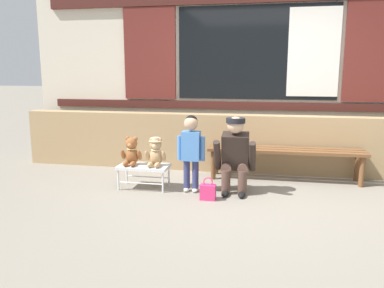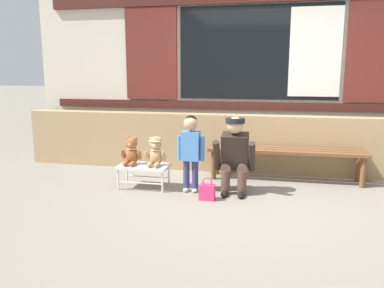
# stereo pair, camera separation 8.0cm
# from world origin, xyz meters

# --- Properties ---
(ground_plane) EXTENTS (60.00, 60.00, 0.00)m
(ground_plane) POSITION_xyz_m (0.00, 0.00, 0.00)
(ground_plane) COLOR gray
(brick_low_wall) EXTENTS (7.11, 0.25, 0.85)m
(brick_low_wall) POSITION_xyz_m (0.00, 1.43, 0.42)
(brick_low_wall) COLOR tan
(brick_low_wall) RESTS_ON ground
(shop_facade) EXTENTS (7.25, 0.26, 3.52)m
(shop_facade) POSITION_xyz_m (0.00, 1.94, 1.77)
(shop_facade) COLOR beige
(shop_facade) RESTS_ON ground
(wooden_bench_long) EXTENTS (2.10, 0.40, 0.44)m
(wooden_bench_long) POSITION_xyz_m (0.45, 1.06, 0.37)
(wooden_bench_long) COLOR brown
(wooden_bench_long) RESTS_ON ground
(small_display_bench) EXTENTS (0.64, 0.36, 0.30)m
(small_display_bench) POSITION_xyz_m (-1.34, 0.34, 0.27)
(small_display_bench) COLOR silver
(small_display_bench) RESTS_ON ground
(teddy_bear_plain) EXTENTS (0.28, 0.26, 0.36)m
(teddy_bear_plain) POSITION_xyz_m (-1.50, 0.34, 0.46)
(teddy_bear_plain) COLOR #93562D
(teddy_bear_plain) RESTS_ON small_display_bench
(teddy_bear_with_hat) EXTENTS (0.28, 0.27, 0.36)m
(teddy_bear_with_hat) POSITION_xyz_m (-1.18, 0.34, 0.47)
(teddy_bear_with_hat) COLOR tan
(teddy_bear_with_hat) RESTS_ON small_display_bench
(child_standing) EXTENTS (0.35, 0.18, 0.96)m
(child_standing) POSITION_xyz_m (-0.71, 0.31, 0.59)
(child_standing) COLOR navy
(child_standing) RESTS_ON ground
(adult_crouching) EXTENTS (0.50, 0.49, 0.95)m
(adult_crouching) POSITION_xyz_m (-0.17, 0.37, 0.48)
(adult_crouching) COLOR brown
(adult_crouching) RESTS_ON ground
(handbag_on_ground) EXTENTS (0.18, 0.11, 0.27)m
(handbag_on_ground) POSITION_xyz_m (-0.46, 0.04, 0.10)
(handbag_on_ground) COLOR #E53370
(handbag_on_ground) RESTS_ON ground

